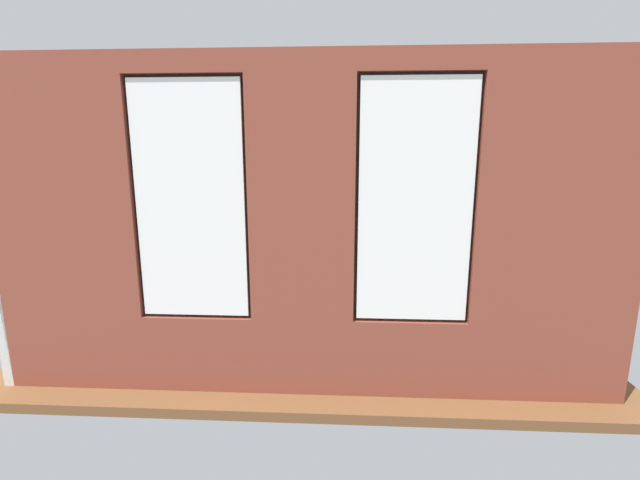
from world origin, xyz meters
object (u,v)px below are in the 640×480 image
object	(u,v)px
remote_black	(303,275)
potted_plant_mid_room_small	(375,262)
coffee_table	(329,277)
tv_flatscreen	(144,246)
cup_ceramic	(319,269)
potted_plant_beside_window_right	(99,308)
media_console	(147,285)
candle_jar	(353,268)
potted_plant_foreground_right	(207,236)
table_plant_small	(329,267)
potted_plant_corner_far_left	(537,324)
potted_plant_by_left_couch	(431,268)
remote_gray	(335,275)
couch_by_window	(322,331)
potted_plant_between_couches	(450,307)
couch_left	(479,295)

from	to	relation	value
remote_black	potted_plant_mid_room_small	size ratio (longest dim) A/B	0.35
potted_plant_mid_room_small	coffee_table	bearing A→B (deg)	54.78
tv_flatscreen	cup_ceramic	bearing A→B (deg)	-172.13
potted_plant_beside_window_right	remote_black	bearing A→B (deg)	-137.09
coffee_table	media_console	world-z (taller)	media_console
candle_jar	media_console	xyz separation A→B (m)	(3.13, 0.41, -0.21)
potted_plant_mid_room_small	potted_plant_foreground_right	size ratio (longest dim) A/B	0.37
cup_ceramic	table_plant_small	distance (m)	0.21
potted_plant_corner_far_left	potted_plant_foreground_right	bearing A→B (deg)	-39.01
table_plant_small	tv_flatscreen	xyz separation A→B (m)	(2.77, 0.25, 0.35)
remote_black	potted_plant_by_left_couch	xyz separation A→B (m)	(-2.09, -0.85, -0.09)
media_console	potted_plant_foreground_right	distance (m)	2.09
media_console	potted_plant_by_left_couch	bearing A→B (deg)	-167.71
media_console	potted_plant_corner_far_left	size ratio (longest dim) A/B	1.44
coffee_table	candle_jar	world-z (taller)	candle_jar
remote_gray	media_console	world-z (taller)	media_console
candle_jar	potted_plant_corner_far_left	bearing A→B (deg)	130.58
candle_jar	media_console	size ratio (longest dim) A/B	0.09
coffee_table	cup_ceramic	size ratio (longest dim) A/B	16.42
couch_by_window	potted_plant_foreground_right	size ratio (longest dim) A/B	1.42
potted_plant_between_couches	cup_ceramic	bearing A→B (deg)	-52.42
remote_black	tv_flatscreen	size ratio (longest dim) A/B	0.17
media_console	cup_ceramic	bearing A→B (deg)	-172.07
cup_ceramic	table_plant_small	xyz separation A→B (m)	(-0.17, 0.11, 0.07)
candle_jar	table_plant_small	size ratio (longest dim) A/B	0.53
coffee_table	potted_plant_by_left_couch	distance (m)	1.84
remote_gray	potted_plant_beside_window_right	distance (m)	3.19
remote_gray	potted_plant_by_left_couch	world-z (taller)	potted_plant_by_left_couch
tv_flatscreen	potted_plant_foreground_right	bearing A→B (deg)	-98.46
remote_gray	potted_plant_foreground_right	world-z (taller)	potted_plant_foreground_right
coffee_table	potted_plant_beside_window_right	distance (m)	3.20
couch_by_window	cup_ceramic	xyz separation A→B (m)	(0.15, -2.05, 0.14)
couch_by_window	potted_plant_by_left_couch	size ratio (longest dim) A/B	3.56
coffee_table	potted_plant_corner_far_left	world-z (taller)	potted_plant_corner_far_left
remote_black	media_console	world-z (taller)	media_console
coffee_table	remote_gray	size ratio (longest dim) A/B	7.81
remote_gray	coffee_table	bearing A→B (deg)	50.28
cup_ceramic	potted_plant_foreground_right	distance (m)	2.85
couch_by_window	couch_left	bearing A→B (deg)	-147.74
remote_black	potted_plant_corner_far_left	bearing A→B (deg)	-77.98
couch_left	potted_plant_mid_room_small	distance (m)	2.16
table_plant_small	potted_plant_mid_room_small	distance (m)	1.38
table_plant_small	candle_jar	bearing A→B (deg)	-157.32
remote_black	potted_plant_mid_room_small	distance (m)	1.73
couch_by_window	candle_jar	distance (m)	2.13
media_console	potted_plant_corner_far_left	distance (m)	5.32
potted_plant_corner_far_left	table_plant_small	bearing A→B (deg)	-42.28
couch_by_window	potted_plant_beside_window_right	world-z (taller)	potted_plant_beside_window_right
couch_left	potted_plant_between_couches	world-z (taller)	potted_plant_between_couches
couch_left	potted_plant_foreground_right	xyz separation A→B (m)	(4.56, -2.38, 0.32)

